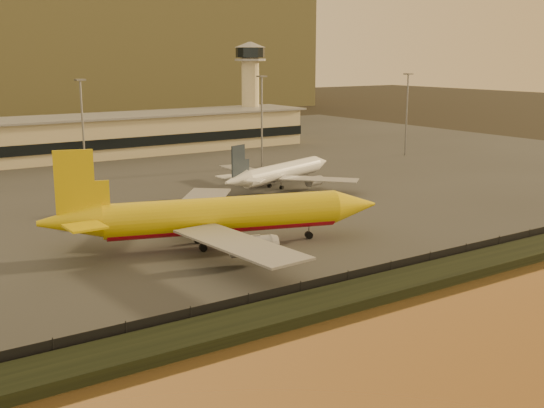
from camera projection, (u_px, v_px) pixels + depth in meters
The scene contains 11 objects.
ground at pixel (323, 258), 106.75m from camera, with size 900.00×900.00×0.00m, color black.
embankment at pixel (400, 283), 92.87m from camera, with size 320.00×7.00×1.40m, color black.
tarmac at pixel (103, 173), 183.44m from camera, with size 320.00×220.00×0.20m, color #2D2D2D.
perimeter_fence at pixel (380, 272), 95.97m from camera, with size 300.00×0.05×2.20m, color black.
terminal_building at pixel (17, 142), 198.80m from camera, with size 202.00×25.00×12.60m.
control_tower at pixel (250, 82), 246.34m from camera, with size 11.20×11.20×35.50m.
apron_light_masts at pixel (186, 117), 172.18m from camera, with size 152.20×12.20×25.40m.
dhl_cargo_jet at pixel (218, 216), 111.93m from camera, with size 55.45×52.90×16.92m.
white_narrowbody_jet at pixel (281, 172), 162.48m from camera, with size 39.81×37.73×11.79m.
gse_vehicle_yellow at pixel (301, 207), 137.74m from camera, with size 3.66×1.65×1.65m, color #DAB90B.
gse_vehicle_white at pixel (113, 220), 126.16m from camera, with size 4.60×2.07×2.07m, color white.
Camera 1 is at (-64.23, -80.19, 31.23)m, focal length 45.00 mm.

